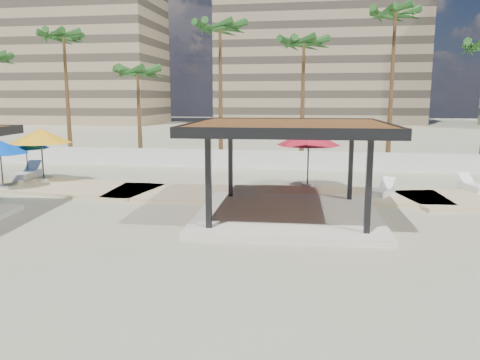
{
  "coord_description": "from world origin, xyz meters",
  "views": [
    {
      "loc": [
        4.05,
        -15.18,
        4.71
      ],
      "look_at": [
        1.0,
        3.35,
        1.4
      ],
      "focal_mm": 35.0,
      "sensor_mm": 36.0,
      "label": 1
    }
  ],
  "objects_px": {
    "lounger_c": "(473,186)",
    "lounger_b": "(383,191)",
    "umbrella_c": "(309,138)",
    "lounger_a": "(27,175)",
    "pavilion_central": "(289,161)",
    "umbrella_a": "(26,143)"
  },
  "relations": [
    {
      "from": "umbrella_c",
      "to": "lounger_c",
      "type": "bearing_deg",
      "value": 1.93
    },
    {
      "from": "umbrella_a",
      "to": "lounger_c",
      "type": "relative_size",
      "value": 1.43
    },
    {
      "from": "umbrella_a",
      "to": "lounger_b",
      "type": "distance_m",
      "value": 19.8
    },
    {
      "from": "pavilion_central",
      "to": "lounger_a",
      "type": "distance_m",
      "value": 16.33
    },
    {
      "from": "umbrella_c",
      "to": "lounger_c",
      "type": "distance_m",
      "value": 8.49
    },
    {
      "from": "umbrella_c",
      "to": "lounger_b",
      "type": "xyz_separation_m",
      "value": [
        3.58,
        -1.64,
        -2.34
      ]
    },
    {
      "from": "lounger_b",
      "to": "umbrella_a",
      "type": "bearing_deg",
      "value": 109.84
    },
    {
      "from": "umbrella_a",
      "to": "lounger_a",
      "type": "distance_m",
      "value": 1.8
    },
    {
      "from": "umbrella_c",
      "to": "pavilion_central",
      "type": "bearing_deg",
      "value": -96.35
    },
    {
      "from": "pavilion_central",
      "to": "lounger_b",
      "type": "bearing_deg",
      "value": 42.62
    },
    {
      "from": "lounger_a",
      "to": "pavilion_central",
      "type": "bearing_deg",
      "value": -118.17
    },
    {
      "from": "umbrella_a",
      "to": "lounger_a",
      "type": "height_order",
      "value": "umbrella_a"
    },
    {
      "from": "lounger_b",
      "to": "lounger_c",
      "type": "bearing_deg",
      "value": -41.98
    },
    {
      "from": "lounger_a",
      "to": "lounger_c",
      "type": "distance_m",
      "value": 24.01
    },
    {
      "from": "umbrella_a",
      "to": "lounger_a",
      "type": "bearing_deg",
      "value": -64.66
    },
    {
      "from": "lounger_c",
      "to": "lounger_b",
      "type": "bearing_deg",
      "value": 98.02
    },
    {
      "from": "pavilion_central",
      "to": "lounger_c",
      "type": "relative_size",
      "value": 3.79
    },
    {
      "from": "lounger_c",
      "to": "umbrella_c",
      "type": "bearing_deg",
      "value": 77.22
    },
    {
      "from": "umbrella_a",
      "to": "umbrella_c",
      "type": "distance_m",
      "value": 16.06
    },
    {
      "from": "lounger_b",
      "to": "lounger_c",
      "type": "relative_size",
      "value": 1.0
    },
    {
      "from": "umbrella_c",
      "to": "lounger_a",
      "type": "xyz_separation_m",
      "value": [
        -15.85,
        -0.18,
        -2.3
      ]
    },
    {
      "from": "pavilion_central",
      "to": "umbrella_a",
      "type": "bearing_deg",
      "value": 156.07
    }
  ]
}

